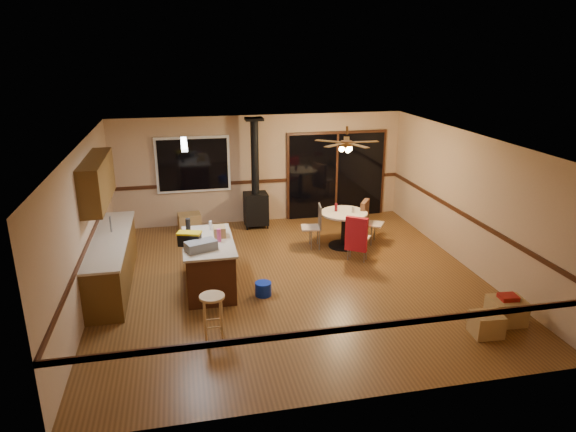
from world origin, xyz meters
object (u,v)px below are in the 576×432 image
object	(u,v)px
blue_bucket	(263,289)
box_under_window	(190,222)
bar_stool	(213,316)
box_corner_a	(506,311)
chair_left	(316,221)
chair_near	(357,234)
kitchen_island	(209,264)
toolbox_black	(190,240)
toolbox_grey	(201,246)
dining_table	(344,223)
wood_stove	(256,197)
chair_right	(366,216)
box_corner_b	(486,324)

from	to	relation	value
blue_bucket	box_under_window	xyz separation A→B (m)	(-1.15, 3.61, 0.08)
bar_stool	box_corner_a	world-z (taller)	bar_stool
chair_left	chair_near	distance (m)	1.10
kitchen_island	chair_near	bearing A→B (deg)	10.39
kitchen_island	box_under_window	distance (m)	3.12
toolbox_black	chair_near	bearing A→B (deg)	12.16
box_under_window	toolbox_black	bearing A→B (deg)	-90.82
toolbox_black	blue_bucket	xyz separation A→B (m)	(1.20, -0.35, -0.88)
chair_near	box_corner_a	bearing A→B (deg)	-61.08
toolbox_black	chair_near	xyz separation A→B (m)	(3.26, 0.70, -0.41)
toolbox_grey	chair_left	xyz separation A→B (m)	(2.49, 1.90, -0.39)
kitchen_island	bar_stool	size ratio (longest dim) A/B	2.47
blue_bucket	dining_table	xyz separation A→B (m)	(2.06, 1.90, 0.42)
kitchen_island	chair_near	size ratio (longest dim) A/B	2.40
dining_table	box_under_window	xyz separation A→B (m)	(-3.21, 1.71, -0.33)
toolbox_grey	toolbox_black	bearing A→B (deg)	124.01
wood_stove	chair_near	size ratio (longest dim) A/B	3.60
toolbox_grey	chair_near	size ratio (longest dim) A/B	0.72
chair_near	chair_left	bearing A→B (deg)	122.33
wood_stove	toolbox_grey	xyz separation A→B (m)	(-1.44, -3.47, 0.25)
toolbox_black	chair_left	world-z (taller)	toolbox_black
chair_left	dining_table	bearing A→B (deg)	-8.00
kitchen_island	chair_right	bearing A→B (deg)	23.77
kitchen_island	toolbox_black	size ratio (longest dim) A/B	4.52
box_corner_a	kitchen_island	bearing A→B (deg)	153.66
kitchen_island	box_corner_a	size ratio (longest dim) A/B	3.18
kitchen_island	chair_right	size ratio (longest dim) A/B	2.40
dining_table	chair_near	world-z (taller)	chair_near
kitchen_island	toolbox_black	world-z (taller)	toolbox_black
chair_near	box_under_window	bearing A→B (deg)	141.42
bar_stool	dining_table	world-z (taller)	dining_table
kitchen_island	blue_bucket	xyz separation A→B (m)	(0.89, -0.51, -0.33)
toolbox_black	box_corner_b	bearing A→B (deg)	-28.52
toolbox_black	box_corner_b	size ratio (longest dim) A/B	0.86
chair_near	dining_table	bearing A→B (deg)	89.68
bar_stool	toolbox_grey	bearing A→B (deg)	93.65
kitchen_island	box_under_window	xyz separation A→B (m)	(-0.27, 3.10, -0.25)
box_corner_a	box_corner_b	bearing A→B (deg)	-152.12
toolbox_black	chair_left	size ratio (longest dim) A/B	0.72
blue_bucket	box_under_window	size ratio (longest dim) A/B	0.56
toolbox_grey	bar_stool	size ratio (longest dim) A/B	0.74
box_corner_b	toolbox_grey	bearing A→B (deg)	153.31
toolbox_grey	chair_right	bearing A→B (deg)	28.40
toolbox_black	dining_table	xyz separation A→B (m)	(3.26, 1.55, -0.47)
dining_table	chair_left	size ratio (longest dim) A/B	1.94
toolbox_black	chair_left	distance (m)	3.15
blue_bucket	toolbox_grey	bearing A→B (deg)	175.11
box_corner_b	bar_stool	bearing A→B (deg)	168.74
wood_stove	toolbox_black	world-z (taller)	wood_stove
toolbox_grey	chair_left	bearing A→B (deg)	37.32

